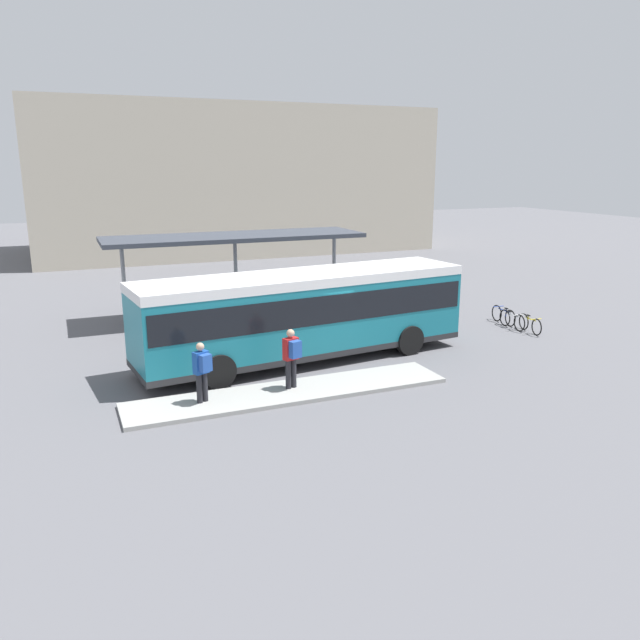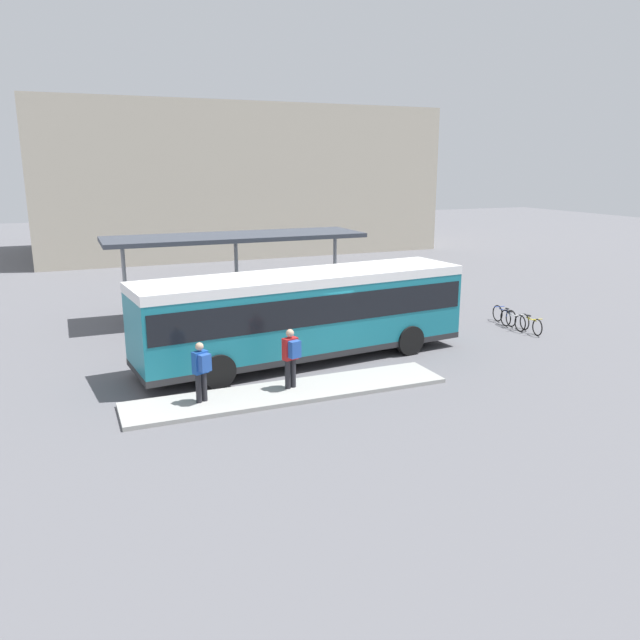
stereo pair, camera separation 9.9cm
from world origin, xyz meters
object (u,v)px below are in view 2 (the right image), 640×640
(bicycle_yellow, at_px, (531,324))
(potted_planter_near_shelter, at_px, (182,319))
(city_bus, at_px, (305,310))
(bicycle_white, at_px, (513,320))
(bicycle_blue, at_px, (504,315))
(pedestrian_waiting, at_px, (201,368))
(pedestrian_companion, at_px, (291,355))

(bicycle_yellow, xyz_separation_m, potted_planter_near_shelter, (-12.67, 4.76, 0.35))
(city_bus, relative_size, bicycle_white, 7.09)
(city_bus, height_order, bicycle_yellow, city_bus)
(bicycle_blue, height_order, potted_planter_near_shelter, potted_planter_near_shelter)
(pedestrian_waiting, distance_m, bicycle_yellow, 13.79)
(bicycle_yellow, relative_size, bicycle_white, 0.96)
(city_bus, bearing_deg, pedestrian_waiting, -151.39)
(pedestrian_companion, height_order, bicycle_yellow, pedestrian_companion)
(city_bus, height_order, potted_planter_near_shelter, city_bus)
(city_bus, distance_m, bicycle_white, 9.32)
(pedestrian_companion, bearing_deg, potted_planter_near_shelter, -3.06)
(city_bus, height_order, bicycle_white, city_bus)
(potted_planter_near_shelter, bearing_deg, bicycle_white, -17.83)
(pedestrian_waiting, distance_m, pedestrian_companion, 2.60)
(bicycle_yellow, relative_size, potted_planter_near_shelter, 1.19)
(pedestrian_waiting, relative_size, bicycle_blue, 1.03)
(bicycle_yellow, distance_m, bicycle_blue, 1.54)
(bicycle_white, bearing_deg, potted_planter_near_shelter, -105.44)
(bicycle_yellow, bearing_deg, bicycle_blue, -169.20)
(pedestrian_companion, bearing_deg, city_bus, -44.99)
(city_bus, distance_m, pedestrian_waiting, 4.99)
(city_bus, bearing_deg, pedestrian_companion, -124.47)
(bicycle_yellow, height_order, bicycle_white, bicycle_white)
(bicycle_white, relative_size, bicycle_blue, 0.99)
(bicycle_white, height_order, bicycle_blue, bicycle_blue)
(pedestrian_companion, relative_size, bicycle_yellow, 1.13)
(potted_planter_near_shelter, bearing_deg, bicycle_blue, -14.35)
(bicycle_white, bearing_deg, pedestrian_companion, -70.15)
(bicycle_blue, bearing_deg, potted_planter_near_shelter, 79.66)
(pedestrian_waiting, height_order, bicycle_blue, pedestrian_waiting)
(pedestrian_waiting, xyz_separation_m, potted_planter_near_shelter, (0.84, 7.45, -0.39))
(pedestrian_waiting, relative_size, pedestrian_companion, 0.96)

